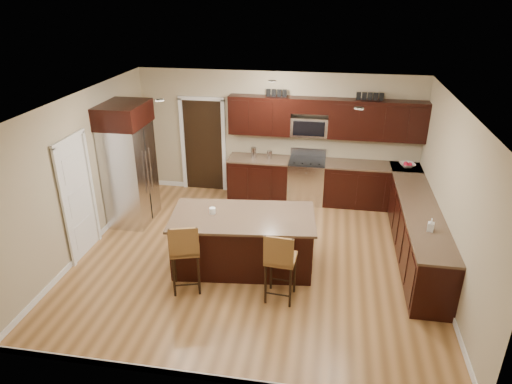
% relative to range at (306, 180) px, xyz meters
% --- Properties ---
extents(floor, '(6.00, 6.00, 0.00)m').
position_rel_range_xyz_m(floor, '(-0.68, -2.45, -0.47)').
color(floor, '#A1713F').
rests_on(floor, ground).
extents(ceiling, '(6.00, 6.00, 0.00)m').
position_rel_range_xyz_m(ceiling, '(-0.68, -2.45, 2.23)').
color(ceiling, silver).
rests_on(ceiling, wall_back).
extents(wall_back, '(6.00, 0.00, 6.00)m').
position_rel_range_xyz_m(wall_back, '(-0.68, 0.30, 0.88)').
color(wall_back, tan).
rests_on(wall_back, floor).
extents(wall_left, '(0.00, 5.50, 5.50)m').
position_rel_range_xyz_m(wall_left, '(-3.68, -2.45, 0.88)').
color(wall_left, tan).
rests_on(wall_left, floor).
extents(wall_right, '(0.00, 5.50, 5.50)m').
position_rel_range_xyz_m(wall_right, '(2.32, -2.45, 0.88)').
color(wall_right, tan).
rests_on(wall_right, floor).
extents(base_cabinets, '(4.02, 3.96, 0.92)m').
position_rel_range_xyz_m(base_cabinets, '(1.22, -1.01, -0.01)').
color(base_cabinets, black).
rests_on(base_cabinets, floor).
extents(upper_cabinets, '(4.00, 0.33, 0.80)m').
position_rel_range_xyz_m(upper_cabinets, '(0.36, 0.13, 1.37)').
color(upper_cabinets, black).
rests_on(upper_cabinets, wall_back).
extents(range, '(0.76, 0.64, 1.11)m').
position_rel_range_xyz_m(range, '(0.00, 0.00, 0.00)').
color(range, silver).
rests_on(range, floor).
extents(microwave, '(0.76, 0.31, 0.40)m').
position_rel_range_xyz_m(microwave, '(0.00, 0.15, 1.15)').
color(microwave, silver).
rests_on(microwave, upper_cabinets).
extents(doorway, '(0.85, 0.03, 2.06)m').
position_rel_range_xyz_m(doorway, '(-2.33, 0.28, 0.56)').
color(doorway, black).
rests_on(doorway, floor).
extents(pantry_door, '(0.03, 0.80, 2.04)m').
position_rel_range_xyz_m(pantry_door, '(-3.66, -2.75, 0.55)').
color(pantry_door, white).
rests_on(pantry_door, floor).
extents(letter_decor, '(2.20, 0.03, 0.15)m').
position_rel_range_xyz_m(letter_decor, '(0.22, 0.13, 1.82)').
color(letter_decor, black).
rests_on(letter_decor, upper_cabinets).
extents(island, '(2.42, 1.45, 0.92)m').
position_rel_range_xyz_m(island, '(-0.85, -2.69, -0.04)').
color(island, black).
rests_on(island, floor).
extents(stool_left, '(0.54, 0.54, 1.16)m').
position_rel_range_xyz_m(stool_left, '(-1.56, -3.54, 0.25)').
color(stool_left, olive).
rests_on(stool_left, floor).
extents(stool_right, '(0.46, 0.46, 1.14)m').
position_rel_range_xyz_m(stool_right, '(-0.14, -3.54, 0.24)').
color(stool_right, olive).
rests_on(stool_right, floor).
extents(refrigerator, '(0.79, 1.03, 2.35)m').
position_rel_range_xyz_m(refrigerator, '(-3.30, -1.45, 0.73)').
color(refrigerator, silver).
rests_on(refrigerator, floor).
extents(floor_mat, '(1.05, 0.90, 0.01)m').
position_rel_range_xyz_m(floor_mat, '(-0.83, -1.03, -0.47)').
color(floor_mat, olive).
rests_on(floor_mat, floor).
extents(fruit_bowl, '(0.38, 0.38, 0.08)m').
position_rel_range_xyz_m(fruit_bowl, '(2.03, -0.00, 0.49)').
color(fruit_bowl, silver).
rests_on(fruit_bowl, base_cabinets).
extents(soap_bottle, '(0.11, 0.11, 0.20)m').
position_rel_range_xyz_m(soap_bottle, '(2.02, -2.70, 0.55)').
color(soap_bottle, '#B2B2B2').
rests_on(soap_bottle, base_cabinets).
extents(canister_tall, '(0.12, 0.12, 0.23)m').
position_rel_range_xyz_m(canister_tall, '(-1.15, -0.00, 0.56)').
color(canister_tall, silver).
rests_on(canister_tall, base_cabinets).
extents(canister_short, '(0.11, 0.11, 0.18)m').
position_rel_range_xyz_m(canister_short, '(-0.81, -0.00, 0.54)').
color(canister_short, silver).
rests_on(canister_short, base_cabinets).
extents(island_jar, '(0.10, 0.10, 0.10)m').
position_rel_range_xyz_m(island_jar, '(-1.35, -2.69, 0.50)').
color(island_jar, white).
rests_on(island_jar, island).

